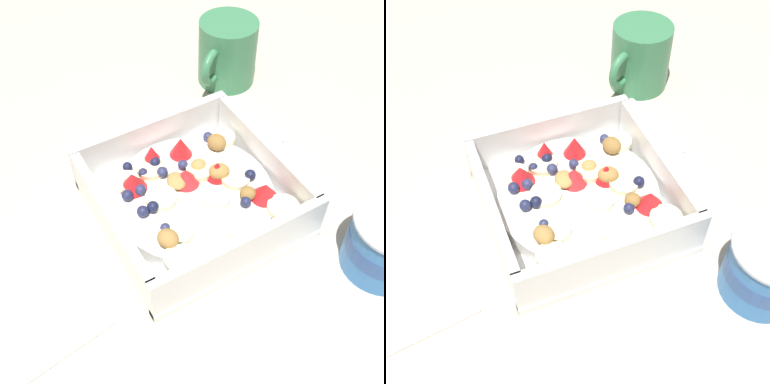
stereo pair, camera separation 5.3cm
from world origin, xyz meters
The scene contains 6 objects.
ground_plane centered at (0.00, 0.00, 0.00)m, with size 2.40×2.40×0.00m, color beige.
fruit_bowl centered at (-0.02, 0.00, 0.02)m, with size 0.20×0.20×0.06m.
spoon centered at (-0.17, -0.04, 0.00)m, with size 0.04×0.17×0.01m.
yogurt_cup centered at (-0.15, 0.16, 0.04)m, with size 0.08×0.08×0.07m.
coffee_mug centered at (-0.18, -0.18, 0.05)m, with size 0.10×0.08×0.09m.
folded_napkin centered at (0.19, 0.03, 0.00)m, with size 0.12×0.12×0.01m, color silver.
Camera 2 is at (0.11, 0.32, 0.44)m, focal length 46.23 mm.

